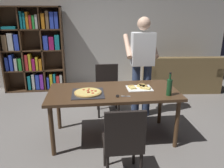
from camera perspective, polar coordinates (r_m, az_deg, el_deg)
ground_plane at (r=3.48m, az=0.29°, el=-13.39°), size 12.00×12.00×0.00m
back_wall at (r=5.58m, az=-2.92°, el=13.73°), size 6.40×0.10×2.80m
dining_table at (r=3.18m, az=0.30°, el=-2.91°), size 1.84×0.88×0.75m
chair_near_camera at (r=2.44m, az=2.94°, el=-14.36°), size 0.42×0.42×0.90m
chair_far_side at (r=4.10m, az=-1.22°, el=-0.50°), size 0.42×0.42×0.90m
couch at (r=5.63m, az=17.32°, el=1.62°), size 1.76×0.98×0.85m
bookshelf at (r=5.53m, az=-19.43°, el=8.18°), size 1.40×0.35×1.95m
person_serving_pizza at (r=3.86m, az=7.77°, el=5.64°), size 0.55×0.54×1.75m
pepperoni_pizza_on_tray at (r=3.04m, az=-6.24°, el=-2.26°), size 0.43×0.43×0.04m
pizza_slices_on_towel at (r=3.27m, az=7.19°, el=-0.89°), size 0.36×0.28×0.03m
wine_bottle at (r=3.04m, az=14.57°, el=-0.71°), size 0.07×0.07×0.32m
kitchen_scissors at (r=2.94m, az=2.20°, el=-3.13°), size 0.20×0.09×0.01m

